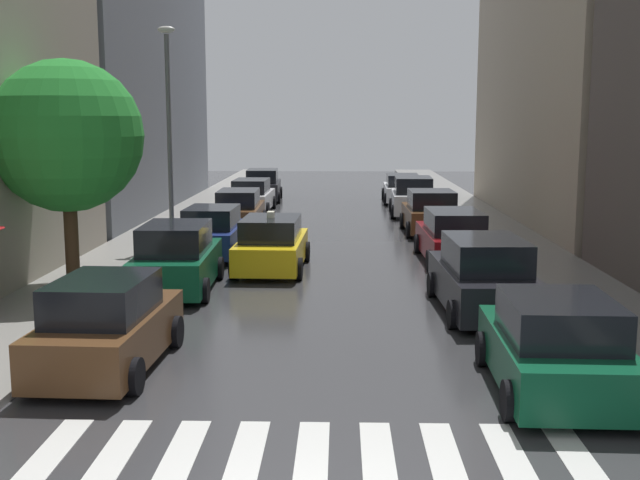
{
  "coord_description": "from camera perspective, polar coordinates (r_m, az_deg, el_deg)",
  "views": [
    {
      "loc": [
        0.37,
        -7.29,
        4.58
      ],
      "look_at": [
        -0.2,
        14.65,
        1.14
      ],
      "focal_mm": 44.11,
      "sensor_mm": 36.0,
      "label": 1
    }
  ],
  "objects": [
    {
      "name": "parked_car_left_fifth",
      "position": [
        38.41,
        -4.97,
        3.16
      ],
      "size": [
        2.08,
        4.6,
        1.61
      ],
      "rotation": [
        0.0,
        0.0,
        1.55
      ],
      "color": "silver",
      "rests_on": "ground"
    },
    {
      "name": "parked_car_right_nearest",
      "position": [
        13.79,
        16.74,
        -7.51
      ],
      "size": [
        2.26,
        4.17,
        1.65
      ],
      "rotation": [
        0.0,
        0.0,
        1.54
      ],
      "color": "#0C4C2D",
      "rests_on": "ground"
    },
    {
      "name": "parked_car_left_sixth",
      "position": [
        43.63,
        -4.19,
        3.93
      ],
      "size": [
        2.19,
        4.54,
        1.75
      ],
      "rotation": [
        0.0,
        0.0,
        1.61
      ],
      "color": "black",
      "rests_on": "ground"
    },
    {
      "name": "sidewalk_left",
      "position": [
        32.35,
        -10.78,
        0.74
      ],
      "size": [
        3.0,
        72.0,
        0.15
      ],
      "primitive_type": "cube",
      "color": "gray",
      "rests_on": "ground"
    },
    {
      "name": "building_left_mid",
      "position": [
        40.73,
        -15.24,
        14.84
      ],
      "size": [
        6.0,
        21.18,
        18.02
      ],
      "primitive_type": "cube",
      "color": "slate",
      "rests_on": "ground"
    },
    {
      "name": "parked_car_right_second",
      "position": [
        18.95,
        11.76,
        -2.68
      ],
      "size": [
        2.24,
        4.76,
        1.8
      ],
      "rotation": [
        0.0,
        0.0,
        1.6
      ],
      "color": "black",
      "rests_on": "ground"
    },
    {
      "name": "parked_car_left_fourth",
      "position": [
        32.33,
        -5.9,
        2.1
      ],
      "size": [
        2.05,
        4.56,
        1.66
      ],
      "rotation": [
        0.0,
        0.0,
        1.59
      ],
      "color": "brown",
      "rests_on": "ground"
    },
    {
      "name": "crosswalk_stripes",
      "position": [
        11.2,
        -0.56,
        -15.2
      ],
      "size": [
        7.65,
        2.2,
        0.01
      ],
      "color": "silver",
      "rests_on": "ground"
    },
    {
      "name": "parked_car_right_fourth",
      "position": [
        31.54,
        8.04,
        1.94
      ],
      "size": [
        2.21,
        4.07,
        1.72
      ],
      "rotation": [
        0.0,
        0.0,
        1.59
      ],
      "color": "brown",
      "rests_on": "ground"
    },
    {
      "name": "street_tree_left",
      "position": [
        21.34,
        -17.92,
        7.16
      ],
      "size": [
        3.92,
        3.92,
        5.92
      ],
      "color": "#513823",
      "rests_on": "sidewalk_left"
    },
    {
      "name": "taxi_midroad",
      "position": [
        23.7,
        -3.52,
        -0.38
      ],
      "size": [
        2.18,
        4.45,
        1.81
      ],
      "rotation": [
        0.0,
        0.0,
        1.54
      ],
      "color": "yellow",
      "rests_on": "ground"
    },
    {
      "name": "sidewalk_right",
      "position": [
        32.2,
        12.46,
        0.65
      ],
      "size": [
        3.0,
        72.0,
        0.15
      ],
      "primitive_type": "cube",
      "color": "gray",
      "rests_on": "ground"
    },
    {
      "name": "parked_car_left_second",
      "position": [
        21.18,
        -10.35,
        -1.41
      ],
      "size": [
        2.16,
        4.5,
        1.82
      ],
      "rotation": [
        0.0,
        0.0,
        1.6
      ],
      "color": "#0C4C2D",
      "rests_on": "ground"
    },
    {
      "name": "parked_car_left_third",
      "position": [
        26.32,
        -7.78,
        0.51
      ],
      "size": [
        2.08,
        4.2,
        1.66
      ],
      "rotation": [
        0.0,
        0.0,
        1.55
      ],
      "color": "navy",
      "rests_on": "ground"
    },
    {
      "name": "parked_car_right_sixth",
      "position": [
        42.86,
        6.0,
        3.7
      ],
      "size": [
        2.16,
        4.54,
        1.54
      ],
      "rotation": [
        0.0,
        0.0,
        1.56
      ],
      "color": "silver",
      "rests_on": "ground"
    },
    {
      "name": "parked_car_right_fifth",
      "position": [
        37.37,
        6.74,
        3.1
      ],
      "size": [
        2.23,
        4.56,
        1.81
      ],
      "rotation": [
        0.0,
        0.0,
        1.54
      ],
      "color": "silver",
      "rests_on": "ground"
    },
    {
      "name": "parked_car_right_third",
      "position": [
        25.38,
        9.63,
        0.17
      ],
      "size": [
        2.13,
        4.83,
        1.67
      ],
      "rotation": [
        0.0,
        0.0,
        1.59
      ],
      "color": "maroon",
      "rests_on": "ground"
    },
    {
      "name": "parked_car_left_nearest",
      "position": [
        14.94,
        -15.18,
        -6.06
      ],
      "size": [
        2.12,
        4.25,
        1.73
      ],
      "rotation": [
        0.0,
        0.0,
        1.53
      ],
      "color": "brown",
      "rests_on": "ground"
    },
    {
      "name": "lamp_post_left",
      "position": [
        27.83,
        -10.91,
        8.43
      ],
      "size": [
        0.6,
        0.28,
        7.48
      ],
      "color": "#595B60",
      "rests_on": "sidewalk_left"
    },
    {
      "name": "ground_plane",
      "position": [
        31.63,
        0.81,
        0.54
      ],
      "size": [
        28.0,
        72.0,
        0.04
      ],
      "primitive_type": "cube",
      "color": "#373739"
    }
  ]
}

